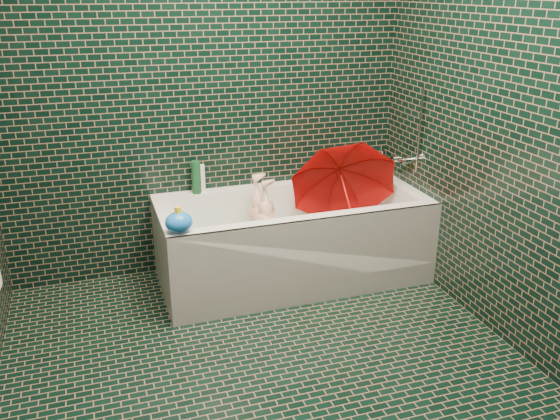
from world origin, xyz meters
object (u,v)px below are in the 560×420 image
object	(u,v)px
bath_toy	(179,222)
umbrella	(347,196)
rubber_duck	(365,170)
bathtub	(293,249)
child	(267,236)

from	to	relation	value
bath_toy	umbrella	bearing A→B (deg)	23.35
rubber_duck	bathtub	bearing A→B (deg)	-149.27
umbrella	bath_toy	world-z (taller)	umbrella
child	bathtub	bearing A→B (deg)	72.50
child	umbrella	world-z (taller)	umbrella
bathtub	bath_toy	xyz separation A→B (m)	(-0.77, -0.30, 0.40)
bathtub	bath_toy	world-z (taller)	bath_toy
umbrella	bath_toy	bearing A→B (deg)	-150.90
bathtub	child	bearing A→B (deg)	165.79
umbrella	rubber_duck	bearing A→B (deg)	64.87
bathtub	rubber_duck	bearing A→B (deg)	26.19
rubber_duck	umbrella	bearing A→B (deg)	-126.00
bathtub	rubber_duck	world-z (taller)	rubber_duck
rubber_duck	bath_toy	bearing A→B (deg)	-151.89
rubber_duck	bath_toy	size ratio (longest dim) A/B	0.68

